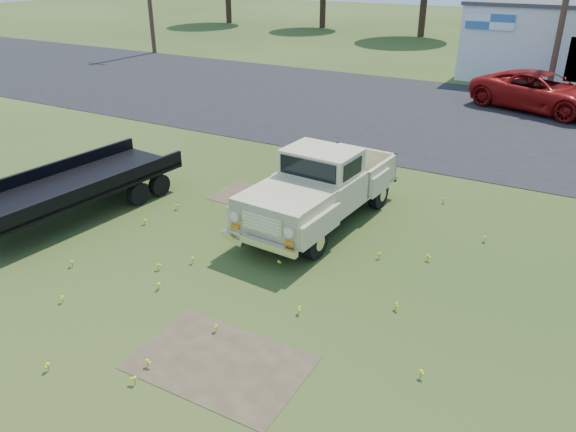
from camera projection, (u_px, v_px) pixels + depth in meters
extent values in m
plane|color=#293F14|center=(243.00, 266.00, 12.86)|extent=(140.00, 140.00, 0.00)
cube|color=black|center=(430.00, 115.00, 24.70)|extent=(90.00, 14.00, 0.02)
cube|color=#4A3627|center=(220.00, 363.00, 9.83)|extent=(3.00, 2.00, 0.01)
cube|color=#4A3627|center=(252.00, 197.00, 16.50)|extent=(2.20, 1.60, 0.01)
cube|color=white|center=(490.00, 22.00, 29.39)|extent=(2.50, 0.08, 0.80)
cylinder|color=#352118|center=(228.00, 4.00, 56.01)|extent=(0.56, 0.56, 3.60)
cylinder|color=#352118|center=(323.00, 10.00, 52.47)|extent=(0.56, 0.56, 3.24)
cylinder|color=#352118|center=(423.00, 12.00, 46.72)|extent=(0.56, 0.56, 3.96)
cylinder|color=#352118|center=(554.00, 18.00, 43.14)|extent=(0.56, 0.56, 3.78)
imported|color=maroon|center=(541.00, 92.00, 25.07)|extent=(6.62, 4.60, 1.68)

